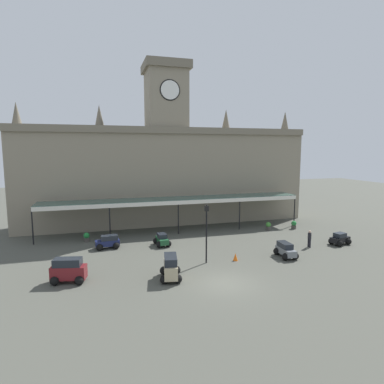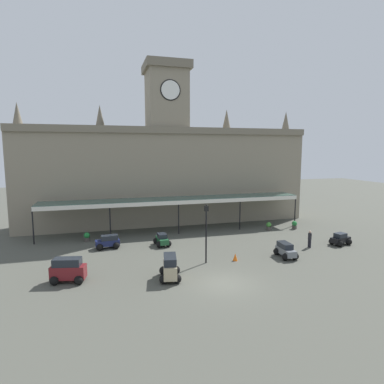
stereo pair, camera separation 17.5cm
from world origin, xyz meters
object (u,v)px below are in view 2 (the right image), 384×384
Objects in this scene: car_maroon_van at (68,271)px; planter_forecourt_centre at (294,225)px; planter_near_kerb at (87,237)px; car_grey_estate at (286,251)px; car_green_sedan at (162,240)px; planter_by_canopy at (269,226)px; traffic_cone at (235,257)px; car_beige_van at (170,268)px; pedestrian_beside_cars at (310,238)px; victorian_lamppost at (206,227)px; car_navy_estate at (108,243)px; car_black_sedan at (340,240)px.

car_maroon_van is 2.66× the size of planter_forecourt_centre.
car_maroon_van is 2.66× the size of planter_near_kerb.
car_green_sedan is at bearing 146.86° from car_grey_estate.
car_maroon_van reaches higher than planter_by_canopy.
planter_forecourt_centre is at bearing -5.49° from planter_by_canopy.
car_grey_estate is 11.78m from car_green_sedan.
traffic_cone is at bearing 3.92° from car_maroon_van.
pedestrian_beside_cars is at bearing 14.65° from car_beige_van.
pedestrian_beside_cars is at bearing 10.09° from traffic_cone.
car_grey_estate is at bearing -4.14° from victorian_lamppost.
pedestrian_beside_cars is at bearing -15.05° from car_navy_estate.
car_grey_estate is at bearing -4.41° from traffic_cone.
car_beige_van is 4.94m from victorian_lamppost.
planter_near_kerb is at bearing 142.70° from traffic_cone.
car_maroon_van is at bearing -173.67° from pedestrian_beside_cars.
car_grey_estate is 7.56m from car_black_sedan.
pedestrian_beside_cars is (3.78, 1.86, 0.34)m from car_grey_estate.
car_black_sedan is 8.24m from planter_by_canopy.
car_black_sedan is 1.31× the size of pedestrian_beside_cars.
car_beige_van is at bearing -62.00° from planter_near_kerb.
traffic_cone is 0.67× the size of planter_by_canopy.
planter_forecourt_centre is at bearing 67.46° from pedestrian_beside_cars.
car_maroon_van is 2.66× the size of planter_by_canopy.
victorian_lamppost is at bearing -149.33° from planter_forecourt_centre.
victorian_lamppost is 3.79m from traffic_cone.
planter_forecourt_centre and planter_near_kerb have the same top height.
car_maroon_van is 13.35m from traffic_cone.
planter_forecourt_centre is (-0.69, 6.92, -0.01)m from car_black_sedan.
pedestrian_beside_cars is 1.74× the size of planter_forecourt_centre.
car_black_sedan is 12.08m from traffic_cone.
traffic_cone is (-11.99, -1.47, -0.18)m from car_black_sedan.
car_grey_estate is at bearing -33.14° from car_green_sedan.
victorian_lamppost is at bearing -43.36° from planter_near_kerb.
car_maroon_van is 1.21× the size of car_green_sedan.
planter_near_kerb is at bearing 177.79° from planter_by_canopy.
car_green_sedan is (8.09, 7.00, -0.30)m from car_maroon_van.
car_grey_estate is at bearing -110.48° from planter_by_canopy.
traffic_cone is at bearing -172.99° from car_black_sedan.
car_beige_van is at bearing -64.52° from car_navy_estate.
victorian_lamppost reaches higher than car_green_sedan.
car_grey_estate is at bearing 10.27° from car_beige_van.
car_beige_van is at bearing -169.73° from car_grey_estate.
car_black_sedan is at bearing 14.02° from car_grey_estate.
car_navy_estate reaches higher than planter_near_kerb.
car_maroon_van is at bearing -176.08° from traffic_cone.
car_black_sedan is at bearing 5.39° from car_maroon_van.
planter_by_canopy is (8.04, 8.71, 0.17)m from traffic_cone.
pedestrian_beside_cars is at bearing -112.54° from planter_forecourt_centre.
car_beige_van is 6.62m from traffic_cone.
car_green_sedan is 0.91× the size of car_navy_estate.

